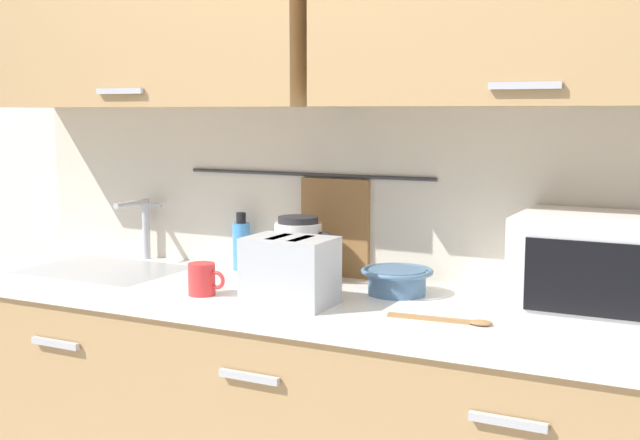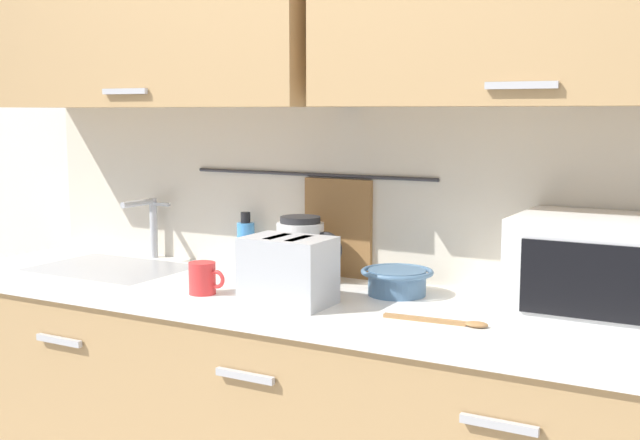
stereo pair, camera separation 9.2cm
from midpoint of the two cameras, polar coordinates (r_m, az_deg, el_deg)
The scene contains 10 objects.
counter_unit at distance 2.53m, azimuth -2.41°, elevation -15.06°, with size 2.53×0.64×0.90m.
back_wall_assembly at distance 2.54m, azimuth 0.25°, elevation 9.63°, with size 3.70×0.41×2.50m.
sink_faucet at distance 2.99m, azimuth -13.35°, elevation -0.04°, with size 0.09×0.17×0.22m.
microwave at distance 2.20m, azimuth 18.64°, elevation -3.22°, with size 0.46×0.35×0.27m.
electric_kettle at distance 2.54m, azimuth -2.49°, elevation -2.15°, with size 0.23×0.16×0.21m.
dish_soap_bottle at distance 2.75m, azimuth -6.54°, elevation -1.75°, with size 0.06×0.06×0.20m.
mug_near_sink at distance 2.40m, azimuth -9.41°, elevation -4.16°, with size 0.12×0.08×0.09m.
mixing_bowl at distance 2.39m, azimuth 4.37°, elevation -4.21°, with size 0.21×0.21×0.08m.
toaster at distance 2.25m, azimuth -3.31°, elevation -3.61°, with size 0.26×0.17×0.19m.
wooden_spoon at distance 2.09m, azimuth 8.11°, elevation -7.05°, with size 0.28×0.05×0.01m.
Camera 1 is at (1.09, -1.76, 1.44)m, focal length 45.18 mm.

